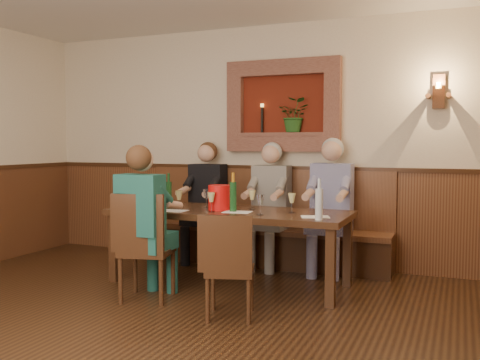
# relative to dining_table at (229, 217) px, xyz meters

# --- Properties ---
(ground_plane) EXTENTS (6.00, 6.00, 0.00)m
(ground_plane) POSITION_rel_dining_table_xyz_m (0.00, -1.85, -0.68)
(ground_plane) COLOR black
(ground_plane) RESTS_ON ground
(room_shell) EXTENTS (6.04, 6.04, 2.82)m
(room_shell) POSITION_rel_dining_table_xyz_m (0.00, -1.85, 1.21)
(room_shell) COLOR beige
(room_shell) RESTS_ON ground
(wainscoting) EXTENTS (6.02, 6.02, 1.15)m
(wainscoting) POSITION_rel_dining_table_xyz_m (0.00, -1.85, -0.09)
(wainscoting) COLOR #4D2916
(wainscoting) RESTS_ON ground
(wall_niche) EXTENTS (1.36, 0.30, 1.06)m
(wall_niche) POSITION_rel_dining_table_xyz_m (0.24, 1.09, 1.13)
(wall_niche) COLOR #621B0E
(wall_niche) RESTS_ON ground
(wall_sconce) EXTENTS (0.25, 0.20, 0.35)m
(wall_sconce) POSITION_rel_dining_table_xyz_m (1.90, 1.08, 1.27)
(wall_sconce) COLOR #4D2916
(wall_sconce) RESTS_ON ground
(dining_table) EXTENTS (2.40, 0.90, 0.75)m
(dining_table) POSITION_rel_dining_table_xyz_m (0.00, 0.00, 0.00)
(dining_table) COLOR black
(dining_table) RESTS_ON ground
(bench) EXTENTS (3.00, 0.45, 1.11)m
(bench) POSITION_rel_dining_table_xyz_m (0.00, 0.94, -0.35)
(bench) COLOR #381E0F
(bench) RESTS_ON ground
(chair_near_left) EXTENTS (0.52, 0.52, 0.98)m
(chair_near_left) POSITION_rel_dining_table_xyz_m (-0.47, -0.78, -0.39)
(chair_near_left) COLOR black
(chair_near_left) RESTS_ON ground
(chair_near_right) EXTENTS (0.48, 0.48, 0.86)m
(chair_near_right) POSITION_rel_dining_table_xyz_m (0.43, -0.96, -0.43)
(chair_near_right) COLOR black
(chair_near_right) RESTS_ON ground
(person_bench_left) EXTENTS (0.42, 0.52, 1.43)m
(person_bench_left) POSITION_rel_dining_table_xyz_m (-0.69, 0.84, -0.08)
(person_bench_left) COLOR black
(person_bench_left) RESTS_ON ground
(person_bench_mid) EXTENTS (0.42, 0.52, 1.43)m
(person_bench_mid) POSITION_rel_dining_table_xyz_m (0.13, 0.84, -0.08)
(person_bench_mid) COLOR #56514F
(person_bench_mid) RESTS_ON ground
(person_bench_right) EXTENTS (0.44, 0.54, 1.48)m
(person_bench_right) POSITION_rel_dining_table_xyz_m (0.83, 0.84, -0.06)
(person_bench_right) COLOR navy
(person_bench_right) RESTS_ON ground
(person_chair_front) EXTENTS (0.41, 0.50, 1.40)m
(person_chair_front) POSITION_rel_dining_table_xyz_m (-0.47, -0.78, -0.10)
(person_chair_front) COLOR #184754
(person_chair_front) RESTS_ON ground
(spittoon_bucket) EXTENTS (0.26, 0.26, 0.25)m
(spittoon_bucket) POSITION_rel_dining_table_xyz_m (-0.09, -0.04, 0.20)
(spittoon_bucket) COLOR red
(spittoon_bucket) RESTS_ON dining_table
(wine_bottle_green_a) EXTENTS (0.08, 0.08, 0.38)m
(wine_bottle_green_a) POSITION_rel_dining_table_xyz_m (0.09, -0.10, 0.23)
(wine_bottle_green_a) COLOR #19471E
(wine_bottle_green_a) RESTS_ON dining_table
(wine_bottle_green_b) EXTENTS (0.07, 0.07, 0.35)m
(wine_bottle_green_b) POSITION_rel_dining_table_xyz_m (-0.71, 0.03, 0.22)
(wine_bottle_green_b) COLOR #19471E
(wine_bottle_green_b) RESTS_ON dining_table
(water_bottle) EXTENTS (0.08, 0.08, 0.36)m
(water_bottle) POSITION_rel_dining_table_xyz_m (1.00, -0.34, 0.22)
(water_bottle) COLOR silver
(water_bottle) RESTS_ON dining_table
(tasting_sheet_a) EXTENTS (0.30, 0.25, 0.00)m
(tasting_sheet_a) POSITION_rel_dining_table_xyz_m (-0.97, -0.19, 0.08)
(tasting_sheet_a) COLOR white
(tasting_sheet_a) RESTS_ON dining_table
(tasting_sheet_b) EXTENTS (0.28, 0.22, 0.00)m
(tasting_sheet_b) POSITION_rel_dining_table_xyz_m (0.14, -0.12, 0.08)
(tasting_sheet_b) COLOR white
(tasting_sheet_b) RESTS_ON dining_table
(tasting_sheet_c) EXTENTS (0.30, 0.25, 0.00)m
(tasting_sheet_c) POSITION_rel_dining_table_xyz_m (0.93, -0.16, 0.08)
(tasting_sheet_c) COLOR white
(tasting_sheet_c) RESTS_ON dining_table
(tasting_sheet_d) EXTENTS (0.28, 0.21, 0.00)m
(tasting_sheet_d) POSITION_rel_dining_table_xyz_m (-0.48, -0.28, 0.08)
(tasting_sheet_d) COLOR white
(tasting_sheet_d) RESTS_ON dining_table
(wine_glass_0) EXTENTS (0.08, 0.08, 0.19)m
(wine_glass_0) POSITION_rel_dining_table_xyz_m (0.19, 0.16, 0.17)
(wine_glass_0) COLOR #DAD282
(wine_glass_0) RESTS_ON dining_table
(wine_glass_1) EXTENTS (0.08, 0.08, 0.19)m
(wine_glass_1) POSITION_rel_dining_table_xyz_m (0.42, -0.22, 0.17)
(wine_glass_1) COLOR white
(wine_glass_1) RESTS_ON dining_table
(wine_glass_2) EXTENTS (0.08, 0.08, 0.19)m
(wine_glass_2) POSITION_rel_dining_table_xyz_m (0.65, 0.03, 0.17)
(wine_glass_2) COLOR #DAD282
(wine_glass_2) RESTS_ON dining_table
(wine_glass_3) EXTENTS (0.08, 0.08, 0.19)m
(wine_glass_3) POSITION_rel_dining_table_xyz_m (-0.88, -0.13, 0.17)
(wine_glass_3) COLOR #DAD282
(wine_glass_3) RESTS_ON dining_table
(wine_glass_4) EXTENTS (0.08, 0.08, 0.19)m
(wine_glass_4) POSITION_rel_dining_table_xyz_m (-0.79, 0.08, 0.17)
(wine_glass_4) COLOR white
(wine_glass_4) RESTS_ON dining_table
(wine_glass_5) EXTENTS (0.08, 0.08, 0.19)m
(wine_glass_5) POSITION_rel_dining_table_xyz_m (-0.30, 0.10, 0.17)
(wine_glass_5) COLOR white
(wine_glass_5) RESTS_ON dining_table
(wine_glass_6) EXTENTS (0.08, 0.08, 0.19)m
(wine_glass_6) POSITION_rel_dining_table_xyz_m (-0.48, -0.15, 0.17)
(wine_glass_6) COLOR #DAD282
(wine_glass_6) RESTS_ON dining_table
(wine_glass_7) EXTENTS (0.08, 0.08, 0.19)m
(wine_glass_7) POSITION_rel_dining_table_xyz_m (-0.10, -0.20, 0.17)
(wine_glass_7) COLOR #DAD282
(wine_glass_7) RESTS_ON dining_table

